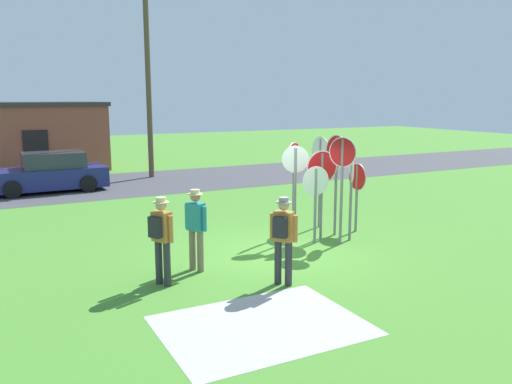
{
  "coord_description": "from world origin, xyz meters",
  "views": [
    {
      "loc": [
        -5.98,
        -10.31,
        3.61
      ],
      "look_at": [
        -0.16,
        0.93,
        1.3
      ],
      "focal_mm": 36.67,
      "sensor_mm": 36.0,
      "label": 1
    }
  ],
  "objects": [
    {
      "name": "building_background",
      "position": [
        -3.94,
        18.05,
        1.69
      ],
      "size": [
        7.01,
        4.6,
        3.36
      ],
      "color": "brown",
      "rests_on": "ground"
    },
    {
      "name": "parked_car_on_street",
      "position": [
        -3.91,
        11.09,
        0.69
      ],
      "size": [
        4.35,
        2.11,
        1.51
      ],
      "color": "navy",
      "rests_on": "ground"
    },
    {
      "name": "stop_sign_leaning_left",
      "position": [
        1.51,
        0.53,
        1.58
      ],
      "size": [
        0.84,
        0.13,
        2.29
      ],
      "color": "slate",
      "rests_on": "ground"
    },
    {
      "name": "person_in_dark_shirt",
      "position": [
        -2.24,
        -0.37,
        0.98
      ],
      "size": [
        0.36,
        0.51,
        1.74
      ],
      "color": "#7A6B56",
      "rests_on": "ground"
    },
    {
      "name": "person_in_teal",
      "position": [
        -3.14,
        -0.88,
        1.01
      ],
      "size": [
        0.45,
        0.51,
        1.74
      ],
      "color": "#2D2D33",
      "rests_on": "ground"
    },
    {
      "name": "stop_sign_far_back",
      "position": [
        0.85,
        0.74,
        1.63
      ],
      "size": [
        0.6,
        0.35,
        2.42
      ],
      "color": "slate",
      "rests_on": "ground"
    },
    {
      "name": "ground_plane",
      "position": [
        0.0,
        0.0,
        0.0
      ],
      "size": [
        80.0,
        80.0,
        0.0
      ],
      "primitive_type": "plane",
      "color": "#47842D"
    },
    {
      "name": "stop_sign_rear_left",
      "position": [
        2.06,
        0.68,
        1.85
      ],
      "size": [
        0.07,
        0.88,
        2.66
      ],
      "color": "slate",
      "rests_on": "ground"
    },
    {
      "name": "person_in_blue",
      "position": [
        -1.07,
        -1.95,
        1.01
      ],
      "size": [
        0.47,
        0.48,
        1.74
      ],
      "color": "#2D2D33",
      "rests_on": "ground"
    },
    {
      "name": "stop_sign_center_cluster",
      "position": [
        2.09,
        0.07,
        1.52
      ],
      "size": [
        0.38,
        0.65,
        2.23
      ],
      "color": "slate",
      "rests_on": "ground"
    },
    {
      "name": "stop_sign_low_front",
      "position": [
        1.15,
        1.29,
        1.7
      ],
      "size": [
        0.71,
        0.44,
        2.46
      ],
      "color": "slate",
      "rests_on": "ground"
    },
    {
      "name": "stop_sign_tallest",
      "position": [
        2.18,
        1.59,
        1.74
      ],
      "size": [
        0.08,
        0.77,
        2.54
      ],
      "color": "slate",
      "rests_on": "ground"
    },
    {
      "name": "concrete_path",
      "position": [
        -2.29,
        -3.38,
        0.0
      ],
      "size": [
        3.2,
        2.4,
        0.01
      ],
      "primitive_type": "cube",
      "color": "#ADAAA3",
      "rests_on": "ground"
    },
    {
      "name": "stop_sign_rear_right",
      "position": [
        2.78,
        0.72,
        1.26
      ],
      "size": [
        0.07,
        0.74,
        1.87
      ],
      "color": "slate",
      "rests_on": "ground"
    },
    {
      "name": "street_asphalt",
      "position": [
        0.0,
        11.47,
        0.0
      ],
      "size": [
        60.0,
        6.4,
        0.01
      ],
      "primitive_type": "cube",
      "color": "#424247",
      "rests_on": "ground"
    },
    {
      "name": "utility_pole",
      "position": [
        0.63,
        12.84,
        4.68
      ],
      "size": [
        1.8,
        0.24,
        9.0
      ],
      "color": "brown",
      "rests_on": "ground"
    },
    {
      "name": "stop_sign_leaning_right",
      "position": [
        1.65,
        -0.11,
        1.81
      ],
      "size": [
        0.33,
        0.67,
        2.66
      ],
      "color": "slate",
      "rests_on": "ground"
    },
    {
      "name": "stop_sign_nearest",
      "position": [
        1.13,
        0.24,
        1.32
      ],
      "size": [
        0.73,
        0.08,
        1.94
      ],
      "color": "slate",
      "rests_on": "ground"
    }
  ]
}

